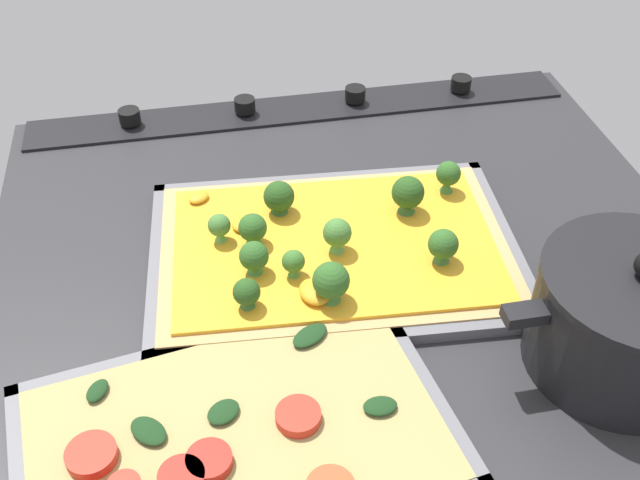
# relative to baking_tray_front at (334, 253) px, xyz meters

# --- Properties ---
(ground_plane) EXTENTS (0.76, 0.73, 0.03)m
(ground_plane) POSITION_rel_baking_tray_front_xyz_m (-0.02, 0.03, -0.02)
(ground_plane) COLOR #28282B
(stove_control_panel) EXTENTS (0.73, 0.07, 0.03)m
(stove_control_panel) POSITION_rel_baking_tray_front_xyz_m (-0.02, -0.30, 0.00)
(stove_control_panel) COLOR black
(stove_control_panel) RESTS_ON ground_plane
(baking_tray_front) EXTENTS (0.41, 0.29, 0.01)m
(baking_tray_front) POSITION_rel_baking_tray_front_xyz_m (0.00, 0.00, 0.00)
(baking_tray_front) COLOR slate
(baking_tray_front) RESTS_ON ground_plane
(broccoli_pizza) EXTENTS (0.38, 0.27, 0.06)m
(broccoli_pizza) POSITION_rel_baking_tray_front_xyz_m (0.00, 0.00, 0.01)
(broccoli_pizza) COLOR tan
(broccoli_pizza) RESTS_ON baking_tray_front
(baking_tray_back) EXTENTS (0.39, 0.28, 0.01)m
(baking_tray_back) POSITION_rel_baking_tray_front_xyz_m (0.13, 0.21, 0.00)
(baking_tray_back) COLOR slate
(baking_tray_back) RESTS_ON ground_plane
(veggie_pizza_back) EXTENTS (0.36, 0.26, 0.02)m
(veggie_pizza_back) POSITION_rel_baking_tray_front_xyz_m (0.13, 0.22, 0.01)
(veggie_pizza_back) COLOR #A19256
(veggie_pizza_back) RESTS_ON baking_tray_back
(cooking_pot) EXTENTS (0.24, 0.17, 0.13)m
(cooking_pot) POSITION_rel_baking_tray_front_xyz_m (-0.22, 0.19, 0.05)
(cooking_pot) COLOR black
(cooking_pot) RESTS_ON ground_plane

